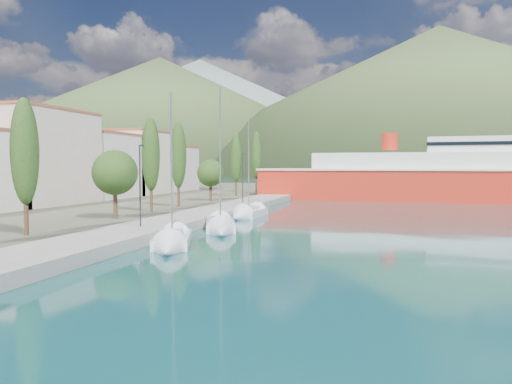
% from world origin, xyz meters
% --- Properties ---
extents(ground, '(1400.00, 1400.00, 0.00)m').
position_xyz_m(ground, '(0.00, 120.00, 0.00)').
color(ground, '#104346').
extents(quay, '(5.00, 88.00, 0.80)m').
position_xyz_m(quay, '(-9.00, 26.00, 0.40)').
color(quay, gray).
rests_on(quay, ground).
extents(town_buildings, '(9.20, 69.20, 11.30)m').
position_xyz_m(town_buildings, '(-32.00, 36.91, 5.57)').
color(town_buildings, beige).
rests_on(town_buildings, land_strip).
extents(tree_row, '(3.91, 63.51, 10.63)m').
position_xyz_m(tree_row, '(-14.26, 31.09, 5.70)').
color(tree_row, '#47301E').
rests_on(tree_row, land_strip).
extents(lamp_posts, '(0.15, 47.27, 6.06)m').
position_xyz_m(lamp_posts, '(-9.00, 15.79, 4.08)').
color(lamp_posts, '#2D2D33').
rests_on(lamp_posts, quay).
extents(sailboat_near, '(4.78, 7.95, 10.97)m').
position_xyz_m(sailboat_near, '(-4.49, 9.84, 0.30)').
color(sailboat_near, silver).
rests_on(sailboat_near, ground).
extents(sailboat_mid, '(5.30, 9.08, 12.70)m').
position_xyz_m(sailboat_mid, '(-4.16, 18.42, 0.31)').
color(sailboat_mid, silver).
rests_on(sailboat_mid, ground).
extents(sailboat_far, '(2.69, 7.69, 11.18)m').
position_xyz_m(sailboat_far, '(-5.59, 29.35, 0.31)').
color(sailboat_far, silver).
rests_on(sailboat_far, ground).
extents(ferry, '(55.63, 14.41, 10.95)m').
position_xyz_m(ferry, '(15.99, 61.37, 3.33)').
color(ferry, red).
rests_on(ferry, ground).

